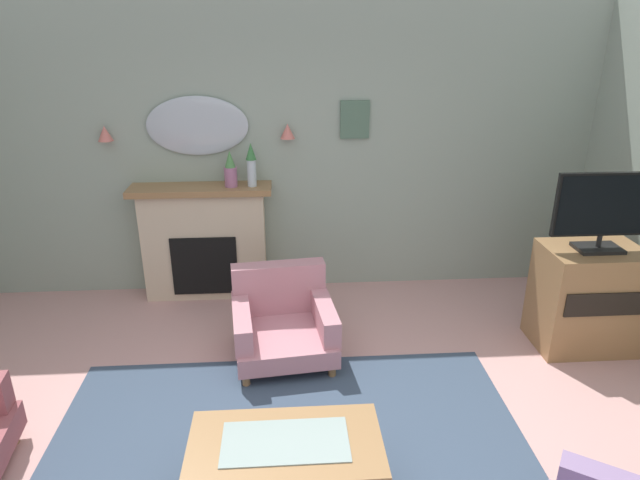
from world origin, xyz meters
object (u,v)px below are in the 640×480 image
at_px(wall_sconce_left, 105,133).
at_px(tv_cabinet, 586,298).
at_px(wall_mirror, 197,126).
at_px(mantel_vase_right, 230,170).
at_px(fireplace, 205,243).
at_px(coffee_table, 286,450).
at_px(wall_sconce_right, 288,131).
at_px(framed_picture, 355,120).
at_px(mantel_vase_centre, 251,163).
at_px(tv_flatscreen, 606,210).
at_px(armchair_by_coffee_table, 282,320).

bearing_deg(wall_sconce_left, tv_cabinet, -16.71).
height_order(wall_mirror, wall_sconce_left, wall_mirror).
distance_m(mantel_vase_right, tv_cabinet, 3.36).
relative_size(fireplace, mantel_vase_right, 3.89).
bearing_deg(coffee_table, fireplace, 105.96).
xyz_separation_m(wall_sconce_right, framed_picture, (0.65, 0.06, 0.09)).
height_order(wall_sconce_left, coffee_table, wall_sconce_left).
height_order(fireplace, wall_mirror, wall_mirror).
xyz_separation_m(mantel_vase_right, mantel_vase_centre, (0.20, 0.00, 0.07)).
height_order(fireplace, coffee_table, fireplace).
height_order(mantel_vase_centre, wall_sconce_right, wall_sconce_right).
height_order(coffee_table, tv_cabinet, tv_cabinet).
relative_size(wall_sconce_right, framed_picture, 0.39).
bearing_deg(tv_flatscreen, tv_cabinet, 90.00).
xyz_separation_m(fireplace, framed_picture, (1.50, 0.15, 1.18)).
height_order(wall_mirror, coffee_table, wall_mirror).
relative_size(wall_sconce_left, tv_cabinet, 0.16).
relative_size(wall_sconce_right, armchair_by_coffee_table, 0.16).
xyz_separation_m(fireplace, wall_mirror, (-0.00, 0.14, 1.14)).
height_order(mantel_vase_centre, framed_picture, framed_picture).
bearing_deg(tv_cabinet, tv_flatscreen, -90.00).
bearing_deg(armchair_by_coffee_table, mantel_vase_centre, 103.67).
height_order(wall_sconce_right, armchair_by_coffee_table, wall_sconce_right).
distance_m(wall_sconce_left, tv_flatscreen, 4.40).
relative_size(mantel_vase_centre, framed_picture, 1.16).
height_order(wall_mirror, framed_picture, wall_mirror).
xyz_separation_m(wall_mirror, wall_sconce_left, (-0.85, -0.05, -0.05)).
height_order(wall_sconce_left, armchair_by_coffee_table, wall_sconce_left).
height_order(mantel_vase_right, tv_flatscreen, tv_flatscreen).
relative_size(mantel_vase_right, framed_picture, 0.97).
xyz_separation_m(fireplace, tv_flatscreen, (3.34, -1.19, 0.68)).
xyz_separation_m(tv_cabinet, tv_flatscreen, (0.00, -0.02, 0.80)).
bearing_deg(mantel_vase_centre, coffee_table, -84.16).
distance_m(wall_sconce_right, framed_picture, 0.66).
xyz_separation_m(mantel_vase_right, tv_flatscreen, (3.04, -1.16, -0.07)).
bearing_deg(framed_picture, mantel_vase_right, -171.47).
bearing_deg(framed_picture, tv_cabinet, -35.58).
bearing_deg(framed_picture, wall_sconce_right, -174.73).
bearing_deg(wall_mirror, tv_cabinet, -21.38).
relative_size(fireplace, wall_sconce_left, 9.71).
relative_size(fireplace, tv_flatscreen, 1.62).
relative_size(fireplace, tv_cabinet, 1.51).
xyz_separation_m(mantel_vase_centre, wall_mirror, (-0.50, 0.17, 0.33)).
relative_size(mantel_vase_right, mantel_vase_centre, 0.83).
bearing_deg(wall_sconce_left, mantel_vase_right, -5.96).
distance_m(mantel_vase_right, wall_sconce_right, 0.66).
bearing_deg(armchair_by_coffee_table, mantel_vase_right, 113.20).
relative_size(wall_mirror, tv_cabinet, 1.07).
relative_size(framed_picture, coffee_table, 0.33).
distance_m(framed_picture, tv_flatscreen, 2.33).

